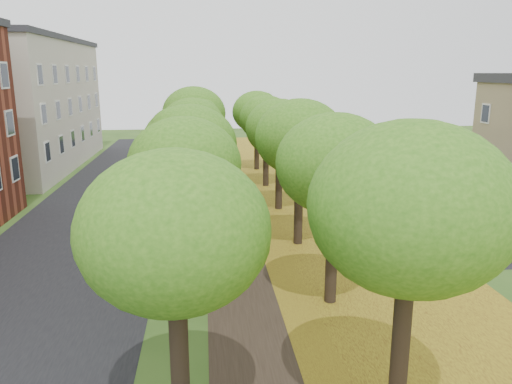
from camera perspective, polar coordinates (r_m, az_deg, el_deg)
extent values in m
cube|color=black|center=(26.30, -18.75, -4.14)|extent=(8.00, 70.00, 0.01)
cube|color=black|center=(25.67, -2.18, -3.83)|extent=(3.20, 70.00, 0.01)
cube|color=#A9991F|center=(26.45, 8.71, -3.45)|extent=(7.50, 70.00, 0.01)
cube|color=black|center=(30.55, 23.86, -2.17)|extent=(9.00, 16.00, 0.01)
cylinder|color=black|center=(11.19, -8.71, -18.84)|extent=(0.40, 0.40, 3.43)
ellipsoid|color=#2F6815|center=(9.93, -9.33, -4.18)|extent=(3.87, 3.87, 3.29)
cylinder|color=black|center=(16.57, -7.80, -7.67)|extent=(0.40, 0.40, 3.43)
ellipsoid|color=#2F6815|center=(15.74, -8.14, 2.47)|extent=(3.87, 3.87, 3.29)
cylinder|color=black|center=(22.27, -7.36, -2.08)|extent=(0.40, 0.40, 3.43)
ellipsoid|color=#2F6815|center=(21.66, -7.60, 5.52)|extent=(3.87, 3.87, 3.29)
cylinder|color=black|center=(28.09, -7.10, 1.21)|extent=(0.40, 0.40, 3.43)
ellipsoid|color=#2F6815|center=(27.61, -7.28, 7.25)|extent=(3.87, 3.87, 3.29)
cylinder|color=black|center=(33.98, -6.93, 3.37)|extent=(0.40, 0.40, 3.43)
ellipsoid|color=#2F6815|center=(33.58, -7.08, 8.37)|extent=(3.87, 3.87, 3.29)
cylinder|color=black|center=(39.90, -6.82, 4.89)|extent=(0.40, 0.40, 3.43)
ellipsoid|color=#2F6815|center=(39.56, -6.94, 9.15)|extent=(3.87, 3.87, 3.29)
cylinder|color=black|center=(11.93, 16.14, -17.05)|extent=(0.40, 0.40, 3.43)
ellipsoid|color=#2F6815|center=(10.75, 17.18, -3.24)|extent=(3.87, 3.87, 3.29)
cylinder|color=black|center=(17.07, 8.65, -7.04)|extent=(0.40, 0.40, 3.43)
ellipsoid|color=#2F6815|center=(16.27, 9.02, 2.80)|extent=(3.87, 3.87, 3.29)
cylinder|color=black|center=(22.65, 4.88, -1.75)|extent=(0.40, 0.40, 3.43)
ellipsoid|color=#2F6815|center=(22.05, 5.03, 5.72)|extent=(3.87, 3.87, 3.29)
cylinder|color=black|center=(28.39, 2.63, 1.44)|extent=(0.40, 0.40, 3.43)
ellipsoid|color=#2F6815|center=(27.92, 2.69, 7.41)|extent=(3.87, 3.87, 3.29)
cylinder|color=black|center=(34.23, 1.14, 3.54)|extent=(0.40, 0.40, 3.43)
ellipsoid|color=#2F6815|center=(33.83, 1.16, 8.51)|extent=(3.87, 3.87, 3.29)
cylinder|color=black|center=(40.11, 0.08, 5.03)|extent=(0.40, 0.40, 3.43)
ellipsoid|color=#2F6815|center=(39.77, 0.08, 9.27)|extent=(3.87, 3.87, 3.29)
cube|color=beige|center=(45.24, -26.22, 8.82)|extent=(10.00, 20.00, 10.00)
cube|color=#2D2D33|center=(45.23, -26.93, 15.37)|extent=(10.30, 20.30, 0.40)
imported|color=#B1B1B6|center=(25.48, 25.41, -3.74)|extent=(4.27, 2.92, 1.35)
imported|color=maroon|center=(27.59, 23.95, -2.39)|extent=(4.08, 1.92, 1.29)
imported|color=#36363B|center=(31.26, 20.39, -0.16)|extent=(5.32, 3.53, 1.43)
imported|color=silver|center=(31.82, 17.49, 0.16)|extent=(4.98, 3.08, 1.29)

